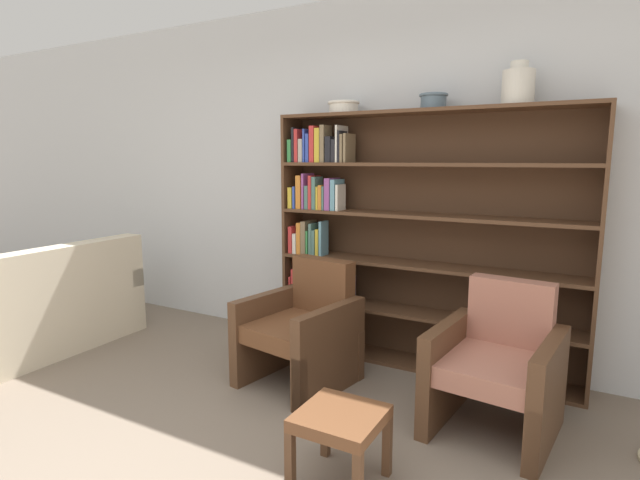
{
  "coord_description": "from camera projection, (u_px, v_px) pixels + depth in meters",
  "views": [
    {
      "loc": [
        1.38,
        -1.16,
        1.53
      ],
      "look_at": [
        -0.35,
        1.95,
        0.95
      ],
      "focal_mm": 28.0,
      "sensor_mm": 36.0,
      "label": 1
    }
  ],
  "objects": [
    {
      "name": "couch",
      "position": [
        37.0,
        314.0,
        4.01
      ],
      "size": [
        0.88,
        1.57,
        0.87
      ],
      "rotation": [
        0.0,
        0.0,
        1.59
      ],
      "color": "beige",
      "rests_on": "ground"
    },
    {
      "name": "bowl_copper",
      "position": [
        344.0,
        107.0,
        3.75
      ],
      "size": [
        0.24,
        0.24,
        0.09
      ],
      "color": "silver",
      "rests_on": "bookshelf"
    },
    {
      "name": "armchair_cushioned",
      "position": [
        497.0,
        366.0,
        2.82
      ],
      "size": [
        0.71,
        0.74,
        0.83
      ],
      "rotation": [
        0.0,
        0.0,
        3.03
      ],
      "color": "brown",
      "rests_on": "ground"
    },
    {
      "name": "wall_back",
      "position": [
        394.0,
        179.0,
        3.84
      ],
      "size": [
        12.0,
        0.06,
        2.75
      ],
      "color": "silver",
      "rests_on": "ground"
    },
    {
      "name": "footstool",
      "position": [
        340.0,
        425.0,
        2.33
      ],
      "size": [
        0.38,
        0.38,
        0.36
      ],
      "color": "brown",
      "rests_on": "ground"
    },
    {
      "name": "bowl_cream",
      "position": [
        433.0,
        100.0,
        3.42
      ],
      "size": [
        0.2,
        0.2,
        0.11
      ],
      "color": "slate",
      "rests_on": "bookshelf"
    },
    {
      "name": "armchair_leather",
      "position": [
        302.0,
        329.0,
        3.44
      ],
      "size": [
        0.75,
        0.78,
        0.83
      ],
      "rotation": [
        0.0,
        0.0,
        2.97
      ],
      "color": "brown",
      "rests_on": "ground"
    },
    {
      "name": "vase_tall",
      "position": [
        518.0,
        86.0,
        3.15
      ],
      "size": [
        0.2,
        0.2,
        0.27
      ],
      "color": "silver",
      "rests_on": "bookshelf"
    },
    {
      "name": "bookshelf",
      "position": [
        393.0,
        241.0,
        3.73
      ],
      "size": [
        2.25,
        0.3,
        1.87
      ],
      "color": "brown",
      "rests_on": "ground"
    }
  ]
}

